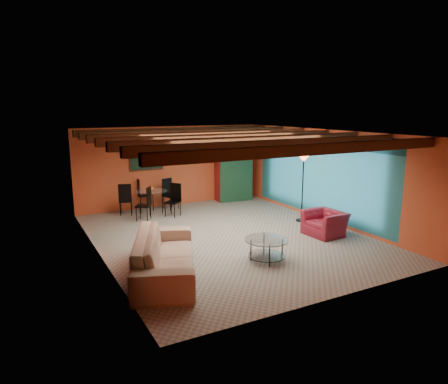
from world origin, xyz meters
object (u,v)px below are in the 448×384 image
armoire (232,171)px  potted_plant (233,135)px  coffee_table (267,250)px  vase (151,179)px  sofa (165,255)px  armchair (325,223)px  dining_table (151,198)px  floor_lamp (303,188)px

armoire → potted_plant: (0.00, 0.00, 1.30)m
coffee_table → vase: vase is taller
sofa → vase: vase is taller
armchair → dining_table: bearing=-145.3°
sofa → armchair: size_ratio=2.90×
coffee_table → dining_table: 5.20m
armchair → vase: bearing=-145.3°
armchair → potted_plant: 5.23m
armoire → potted_plant: size_ratio=4.47×
coffee_table → floor_lamp: 3.56m
sofa → armoire: size_ratio=1.35×
floor_lamp → dining_table: bearing=141.5°
armoire → vase: (-3.22, -0.51, 0.05)m
sofa → potted_plant: bearing=-18.5°
dining_table → armoire: 3.31m
coffee_table → dining_table: size_ratio=0.50×
armchair → potted_plant: (-0.12, 4.81, 2.04)m
dining_table → vase: (0.00, 0.00, 0.60)m
armoire → vase: bearing=-165.6°
armoire → floor_lamp: size_ratio=1.06×
sofa → armoire: bearing=-18.5°
potted_plant → armoire: bearing=0.0°
coffee_table → floor_lamp: floor_lamp is taller
armchair → coffee_table: (-2.38, -0.80, -0.07)m
armoire → vase: size_ratio=12.15×
dining_table → sofa: bearing=-104.9°
armchair → coffee_table: size_ratio=1.01×
floor_lamp → potted_plant: 3.72m
coffee_table → potted_plant: size_ratio=2.06×
vase → armchair: bearing=-52.2°
sofa → coffee_table: (2.24, -0.31, -0.17)m
potted_plant → armchair: bearing=-88.6°
armchair → dining_table: size_ratio=0.50×
floor_lamp → potted_plant: (-0.45, 3.43, 1.36)m
floor_lamp → armoire: bearing=97.5°
coffee_table → vase: bearing=100.7°
armchair → coffee_table: armchair is taller
coffee_table → dining_table: dining_table is taller
sofa → potted_plant: (4.50, 5.31, 1.94)m
armoire → vase: 3.26m
armchair → coffee_table: 2.51m
coffee_table → sofa: bearing=172.3°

